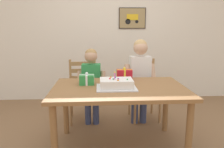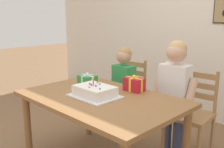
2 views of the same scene
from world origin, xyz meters
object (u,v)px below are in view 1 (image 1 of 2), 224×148
object	(u,v)px
birthday_cake	(116,84)
child_older	(140,73)
gift_box_red_large	(87,79)
child_younger	(91,79)
gift_box_beside_cake	(124,75)
dining_table	(119,95)
chair_right	(144,89)
chair_left	(83,90)

from	to	relation	value
birthday_cake	child_older	world-z (taller)	child_older
gift_box_red_large	child_younger	xyz separation A→B (m)	(0.04, 0.53, -0.12)
birthday_cake	gift_box_beside_cake	xyz separation A→B (m)	(0.13, 0.40, 0.02)
dining_table	birthday_cake	world-z (taller)	birthday_cake
dining_table	chair_right	bearing A→B (deg)	62.33
gift_box_beside_cake	birthday_cake	bearing A→B (deg)	-108.44
dining_table	birthday_cake	xyz separation A→B (m)	(-0.04, -0.04, 0.14)
birthday_cake	gift_box_red_large	xyz separation A→B (m)	(-0.34, 0.19, 0.01)
dining_table	child_older	size ratio (longest dim) A/B	1.21
chair_left	child_younger	distance (m)	0.32
chair_right	child_older	size ratio (longest dim) A/B	0.74
gift_box_beside_cake	chair_right	world-z (taller)	chair_right
gift_box_beside_cake	child_older	distance (m)	0.42
birthday_cake	chair_right	world-z (taller)	birthday_cake
dining_table	gift_box_red_large	xyz separation A→B (m)	(-0.37, 0.15, 0.15)
dining_table	child_younger	distance (m)	0.77
gift_box_red_large	child_younger	world-z (taller)	child_younger
chair_left	chair_right	distance (m)	0.93
gift_box_red_large	gift_box_beside_cake	size ratio (longest dim) A/B	0.88
gift_box_red_large	chair_right	xyz separation A→B (m)	(0.84, 0.73, -0.34)
chair_right	gift_box_red_large	bearing A→B (deg)	-138.87
gift_box_red_large	child_younger	distance (m)	0.55
chair_left	child_younger	size ratio (longest dim) A/B	0.82
dining_table	birthday_cake	bearing A→B (deg)	-131.47
gift_box_red_large	gift_box_beside_cake	world-z (taller)	gift_box_beside_cake
chair_right	birthday_cake	bearing A→B (deg)	-118.40
birthday_cake	gift_box_beside_cake	size ratio (longest dim) A/B	2.21
birthday_cake	chair_right	bearing A→B (deg)	61.60
gift_box_red_large	child_older	distance (m)	0.91
birthday_cake	gift_box_red_large	world-z (taller)	birthday_cake
chair_right	child_older	world-z (taller)	child_older
child_younger	child_older	bearing A→B (deg)	-0.02
chair_left	child_older	world-z (taller)	child_older
gift_box_red_large	child_older	world-z (taller)	child_older
birthday_cake	chair_left	distance (m)	1.07
birthday_cake	chair_right	xyz separation A→B (m)	(0.50, 0.92, -0.33)
birthday_cake	child_younger	size ratio (longest dim) A/B	0.39
chair_right	child_younger	distance (m)	0.85
chair_right	chair_left	bearing A→B (deg)	-180.00
child_older	child_younger	world-z (taller)	child_older
child_older	child_younger	size ratio (longest dim) A/B	1.11
birthday_cake	chair_left	xyz separation A→B (m)	(-0.43, 0.92, -0.33)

